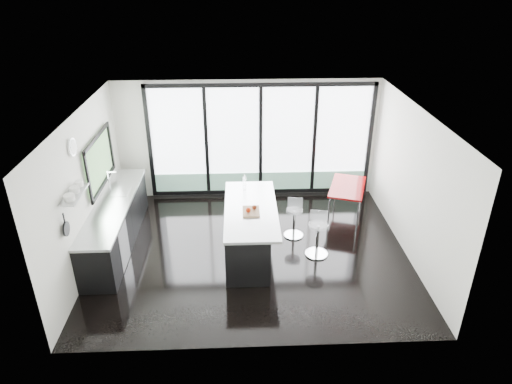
{
  "coord_description": "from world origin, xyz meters",
  "views": [
    {
      "loc": [
        -0.24,
        -7.48,
        5.07
      ],
      "look_at": [
        0.1,
        0.3,
        1.15
      ],
      "focal_mm": 32.0,
      "sensor_mm": 36.0,
      "label": 1
    }
  ],
  "objects_px": {
    "island": "(247,230)",
    "bar_stool_near": "(317,239)",
    "bar_stool_far": "(294,222)",
    "red_table": "(346,199)"
  },
  "relations": [
    {
      "from": "bar_stool_near",
      "to": "red_table",
      "type": "relative_size",
      "value": 0.55
    },
    {
      "from": "bar_stool_far",
      "to": "red_table",
      "type": "xyz_separation_m",
      "value": [
        1.28,
        0.92,
        0.02
      ]
    },
    {
      "from": "bar_stool_far",
      "to": "red_table",
      "type": "relative_size",
      "value": 0.5
    },
    {
      "from": "island",
      "to": "bar_stool_near",
      "type": "distance_m",
      "value": 1.36
    },
    {
      "from": "bar_stool_near",
      "to": "red_table",
      "type": "bearing_deg",
      "value": 70.62
    },
    {
      "from": "island",
      "to": "bar_stool_far",
      "type": "xyz_separation_m",
      "value": [
        0.98,
        0.51,
        -0.17
      ]
    },
    {
      "from": "bar_stool_near",
      "to": "bar_stool_far",
      "type": "relative_size",
      "value": 1.09
    },
    {
      "from": "bar_stool_near",
      "to": "bar_stool_far",
      "type": "height_order",
      "value": "bar_stool_near"
    },
    {
      "from": "island",
      "to": "bar_stool_far",
      "type": "distance_m",
      "value": 1.12
    },
    {
      "from": "island",
      "to": "bar_stool_near",
      "type": "xyz_separation_m",
      "value": [
        1.34,
        -0.19,
        -0.14
      ]
    }
  ]
}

